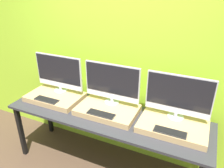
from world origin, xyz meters
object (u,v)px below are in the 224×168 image
monitor_center (112,83)px  keyboard_right (170,132)px  keyboard_left (47,100)px  keyboard_center (101,114)px  monitor_left (59,73)px  monitor_right (178,96)px

monitor_center → keyboard_right: monitor_center is taller
keyboard_right → keyboard_left: bearing=180.0°
monitor_center → keyboard_right: bearing=-21.0°
keyboard_left → monitor_center: 0.84m
keyboard_left → keyboard_right: (1.50, 0.00, 0.00)m
monitor_center → keyboard_center: (0.00, -0.29, -0.25)m
keyboard_left → keyboard_right: same height
monitor_left → keyboard_left: 0.38m
keyboard_left → keyboard_center: same height
monitor_center → monitor_right: bearing=0.0°
monitor_left → keyboard_center: monitor_left is taller
monitor_center → keyboard_center: bearing=-90.0°
keyboard_left → monitor_right: size_ratio=0.47×
keyboard_right → monitor_right: bearing=90.0°
keyboard_left → keyboard_center: size_ratio=1.00×
monitor_right → monitor_center: bearing=180.0°
keyboard_center → monitor_right: monitor_right is taller
monitor_left → monitor_center: (0.75, 0.00, 0.00)m
monitor_left → monitor_center: size_ratio=1.00×
monitor_left → keyboard_center: size_ratio=2.13×
keyboard_left → monitor_center: (0.75, 0.29, 0.25)m
keyboard_center → monitor_right: bearing=21.0°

